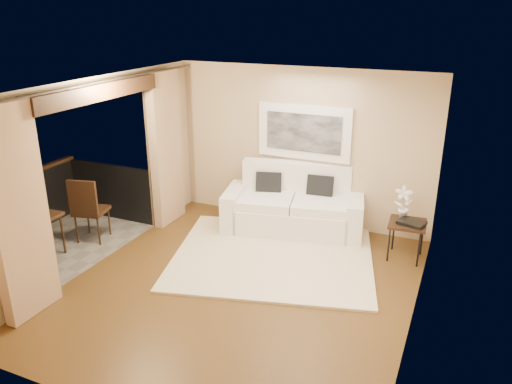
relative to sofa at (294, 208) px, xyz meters
The scene contains 18 objects.
floor 2.14m from the sofa, 90.57° to the right, with size 5.00×5.00×0.00m, color brown.
room_shell 3.68m from the sofa, 135.67° to the right, with size 5.00×6.40×5.00m.
balcony 3.94m from the sofa, 147.72° to the right, with size 1.81×2.60×1.17m.
curtains 3.14m from the sofa, 135.40° to the right, with size 0.16×4.80×2.64m.
artwork 1.28m from the sofa, 87.21° to the left, with size 1.62×0.07×0.92m.
rug 1.16m from the sofa, 86.49° to the right, with size 2.98×2.59×0.04m, color #F1E1C1.
sofa is the anchor object (origin of this frame).
side_table 1.94m from the sofa, ahead, with size 0.57×0.57×0.59m.
tray 2.01m from the sofa, 10.33° to the right, with size 0.38×0.28×0.05m, color black.
orchid 1.86m from the sofa, ahead, with size 0.27×0.18×0.51m, color white.
bistro_table 4.06m from the sofa, 141.68° to the right, with size 0.59×0.59×0.68m.
balcony_chair_far 3.37m from the sofa, 147.50° to the right, with size 0.57×0.57×1.09m.
balcony_chair_near 4.14m from the sofa, 141.91° to the right, with size 0.44×0.45×0.95m.
ice_bucket 4.09m from the sofa, 144.44° to the right, with size 0.18×0.18×0.20m, color silver.
candle 4.00m from the sofa, 142.67° to the right, with size 0.06×0.06×0.07m, color red.
vase 4.19m from the sofa, 140.12° to the right, with size 0.04×0.04×0.18m, color silver.
glass_a 4.04m from the sofa, 139.45° to the right, with size 0.06×0.06×0.12m, color silver.
glass_b 3.93m from the sofa, 140.41° to the right, with size 0.06×0.06×0.12m, color silver.
Camera 1 is at (2.59, -5.34, 3.60)m, focal length 35.00 mm.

